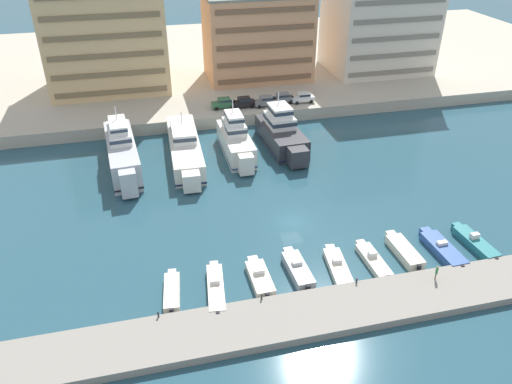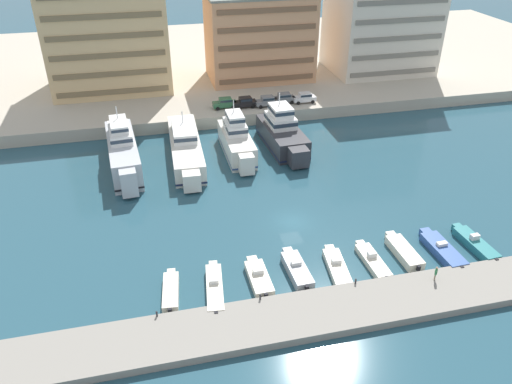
% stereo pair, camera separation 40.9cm
% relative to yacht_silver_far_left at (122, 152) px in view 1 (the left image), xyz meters
% --- Properties ---
extents(ground_plane, '(400.00, 400.00, 0.00)m').
position_rel_yacht_silver_far_left_xyz_m(ground_plane, '(19.66, -19.09, -2.57)').
color(ground_plane, '#285160').
extents(quay_promenade, '(180.00, 70.00, 2.08)m').
position_rel_yacht_silver_far_left_xyz_m(quay_promenade, '(19.66, 45.63, -1.53)').
color(quay_promenade, '#BCB29E').
rests_on(quay_promenade, ground).
extents(pier_dock, '(120.00, 5.85, 0.84)m').
position_rel_yacht_silver_far_left_xyz_m(pier_dock, '(19.66, -34.83, -2.15)').
color(pier_dock, gray).
rests_on(pier_dock, ground).
extents(yacht_silver_far_left, '(5.09, 18.83, 8.53)m').
position_rel_yacht_silver_far_left_xyz_m(yacht_silver_far_left, '(0.00, 0.00, 0.00)').
color(yacht_silver_far_left, silver).
rests_on(yacht_silver_far_left, ground).
extents(yacht_ivory_left, '(4.94, 21.84, 6.28)m').
position_rel_yacht_silver_far_left_xyz_m(yacht_ivory_left, '(9.05, 1.31, -0.77)').
color(yacht_ivory_left, silver).
rests_on(yacht_ivory_left, ground).
extents(yacht_ivory_mid_left, '(3.84, 14.84, 8.00)m').
position_rel_yacht_silver_far_left_xyz_m(yacht_ivory_mid_left, '(16.75, 0.58, -0.33)').
color(yacht_ivory_mid_left, silver).
rests_on(yacht_ivory_mid_left, ground).
extents(yacht_charcoal_center_left, '(5.55, 15.91, 8.15)m').
position_rel_yacht_silver_far_left_xyz_m(yacht_charcoal_center_left, '(24.23, 1.51, -0.32)').
color(yacht_charcoal_center_left, '#333338').
rests_on(yacht_charcoal_center_left, ground).
extents(motorboat_cream_far_left, '(2.09, 6.20, 0.87)m').
position_rel_yacht_silver_far_left_xyz_m(motorboat_cream_far_left, '(4.19, -28.58, -2.15)').
color(motorboat_cream_far_left, beige).
rests_on(motorboat_cream_far_left, ground).
extents(motorboat_cream_left, '(2.40, 7.87, 1.35)m').
position_rel_yacht_silver_far_left_xyz_m(motorboat_cream_left, '(8.50, -29.21, -2.10)').
color(motorboat_cream_left, beige).
rests_on(motorboat_cream_left, ground).
extents(motorboat_cream_mid_left, '(2.03, 6.35, 1.37)m').
position_rel_yacht_silver_far_left_xyz_m(motorboat_cream_mid_left, '(13.17, -28.60, -2.11)').
color(motorboat_cream_mid_left, beige).
rests_on(motorboat_cream_mid_left, ground).
extents(motorboat_grey_center_left, '(2.06, 6.71, 1.42)m').
position_rel_yacht_silver_far_left_xyz_m(motorboat_grey_center_left, '(17.32, -28.36, -2.04)').
color(motorboat_grey_center_left, '#9EA3A8').
rests_on(motorboat_grey_center_left, ground).
extents(motorboat_cream_center, '(2.48, 7.01, 1.23)m').
position_rel_yacht_silver_far_left_xyz_m(motorboat_cream_center, '(21.63, -28.81, -2.17)').
color(motorboat_cream_center, beige).
rests_on(motorboat_cream_center, ground).
extents(motorboat_cream_center_right, '(1.85, 6.81, 1.30)m').
position_rel_yacht_silver_far_left_xyz_m(motorboat_cream_center_right, '(25.77, -28.69, -2.18)').
color(motorboat_cream_center_right, beige).
rests_on(motorboat_cream_center_right, ground).
extents(motorboat_cream_mid_right, '(2.03, 6.67, 0.99)m').
position_rel_yacht_silver_far_left_xyz_m(motorboat_cream_mid_right, '(29.72, -28.11, -2.08)').
color(motorboat_cream_mid_right, beige).
rests_on(motorboat_cream_mid_right, ground).
extents(motorboat_blue_right, '(2.35, 7.52, 1.29)m').
position_rel_yacht_silver_far_left_xyz_m(motorboat_blue_right, '(34.05, -28.79, -2.09)').
color(motorboat_blue_right, '#33569E').
rests_on(motorboat_blue_right, ground).
extents(motorboat_teal_far_right, '(2.19, 7.25, 1.53)m').
position_rel_yacht_silver_far_left_xyz_m(motorboat_teal_far_right, '(38.25, -28.63, -2.08)').
color(motorboat_teal_far_right, teal).
rests_on(motorboat_teal_far_right, ground).
extents(car_green_far_left, '(4.12, 1.96, 1.80)m').
position_rel_yacht_silver_far_left_xyz_m(car_green_far_left, '(17.45, 14.48, 0.48)').
color(car_green_far_left, '#2D6642').
rests_on(car_green_far_left, quay_promenade).
extents(car_black_left, '(4.18, 2.09, 1.80)m').
position_rel_yacht_silver_far_left_xyz_m(car_black_left, '(20.92, 14.05, 0.48)').
color(car_black_left, black).
rests_on(car_black_left, quay_promenade).
extents(car_grey_mid_left, '(4.19, 2.12, 1.80)m').
position_rel_yacht_silver_far_left_xyz_m(car_grey_mid_left, '(24.81, 13.68, 0.48)').
color(car_grey_mid_left, slate).
rests_on(car_grey_mid_left, quay_promenade).
extents(car_grey_center_left, '(4.13, 1.97, 1.80)m').
position_rel_yacht_silver_far_left_xyz_m(car_grey_center_left, '(28.08, 14.47, 0.48)').
color(car_grey_center_left, slate).
rests_on(car_grey_center_left, quay_promenade).
extents(car_white_center, '(4.11, 1.93, 1.80)m').
position_rel_yacht_silver_far_left_xyz_m(car_white_center, '(31.78, 13.84, 0.48)').
color(car_white_center, white).
rests_on(car_white_center, quay_promenade).
extents(apartment_block_far_left, '(21.69, 17.76, 21.97)m').
position_rel_yacht_silver_far_left_xyz_m(apartment_block_far_left, '(-1.31, 31.38, 9.53)').
color(apartment_block_far_left, '#E0BC84').
rests_on(apartment_block_far_left, quay_promenade).
extents(apartment_block_left, '(20.49, 12.88, 18.20)m').
position_rel_yacht_silver_far_left_xyz_m(apartment_block_left, '(27.30, 29.76, 7.66)').
color(apartment_block_left, tan).
rests_on(apartment_block_left, quay_promenade).
extents(apartment_block_mid_left, '(20.30, 16.08, 25.70)m').
position_rel_yacht_silver_far_left_xyz_m(apartment_block_mid_left, '(52.77, 29.31, 11.40)').
color(apartment_block_mid_left, silver).
rests_on(apartment_block_mid_left, quay_promenade).
extents(pedestrian_near_edge, '(0.43, 0.54, 1.64)m').
position_rel_yacht_silver_far_left_xyz_m(pedestrian_near_edge, '(30.29, -33.44, -0.76)').
color(pedestrian_near_edge, '#7A6B56').
rests_on(pedestrian_near_edge, pier_dock).
extents(bollard_west, '(0.20, 0.20, 0.61)m').
position_rel_yacht_silver_far_left_xyz_m(bollard_west, '(2.66, -32.16, -1.41)').
color(bollard_west, '#2D2D33').
rests_on(bollard_west, pier_dock).
extents(bollard_west_mid, '(0.20, 0.20, 0.61)m').
position_rel_yacht_silver_far_left_xyz_m(bollard_west_mid, '(12.48, -32.16, -1.41)').
color(bollard_west_mid, '#2D2D33').
rests_on(bollard_west_mid, pier_dock).
extents(bollard_east_mid, '(0.20, 0.20, 0.61)m').
position_rel_yacht_silver_far_left_xyz_m(bollard_east_mid, '(22.29, -32.16, -1.41)').
color(bollard_east_mid, '#2D2D33').
rests_on(bollard_east_mid, pier_dock).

